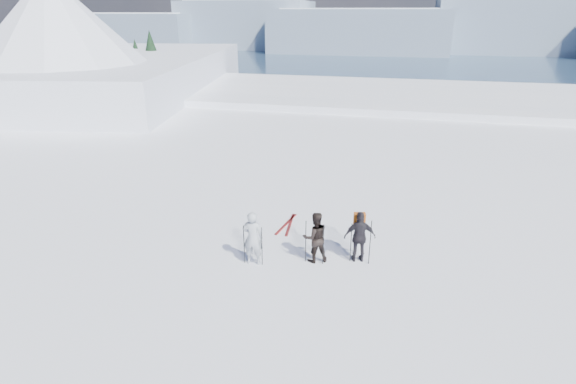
# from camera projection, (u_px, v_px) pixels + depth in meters

# --- Properties ---
(lake_basin) EXTENTS (820.00, 820.00, 71.62)m
(lake_basin) POSITION_uv_depth(u_px,v_px,m) (381.00, 170.00, 40.39)
(lake_basin) COLOR white
(lake_basin) RESTS_ON ground
(far_mountain_range) EXTENTS (770.00, 110.00, 53.00)m
(far_mountain_range) POSITION_uv_depth(u_px,v_px,m) (436.00, 27.00, 416.73)
(far_mountain_range) COLOR slate
(far_mountain_range) RESTS_ON ground
(near_ridge) EXTENTS (31.37, 35.68, 25.62)m
(near_ridge) POSITION_uv_depth(u_px,v_px,m) (111.00, 122.00, 44.49)
(near_ridge) COLOR white
(near_ridge) RESTS_ON ground
(skier_grey) EXTENTS (0.61, 0.42, 1.63)m
(skier_grey) POSITION_uv_depth(u_px,v_px,m) (253.00, 238.00, 12.70)
(skier_grey) COLOR #9FA6AE
(skier_grey) RESTS_ON ground
(skier_dark) EXTENTS (0.92, 0.85, 1.53)m
(skier_dark) POSITION_uv_depth(u_px,v_px,m) (315.00, 237.00, 12.84)
(skier_dark) COLOR black
(skier_dark) RESTS_ON ground
(skier_pack) EXTENTS (0.97, 0.57, 1.55)m
(skier_pack) POSITION_uv_depth(u_px,v_px,m) (360.00, 237.00, 12.85)
(skier_pack) COLOR black
(skier_pack) RESTS_ON ground
(backpack) EXTENTS (0.36, 0.26, 0.43)m
(backpack) POSITION_uv_depth(u_px,v_px,m) (361.00, 202.00, 12.71)
(backpack) COLOR #C55712
(backpack) RESTS_ON skier_pack
(ski_poles) EXTENTS (3.52, 0.84, 1.37)m
(ski_poles) POSITION_uv_depth(u_px,v_px,m) (311.00, 244.00, 12.77)
(ski_poles) COLOR black
(ski_poles) RESTS_ON ground
(skis_loose) EXTENTS (0.45, 1.70, 0.03)m
(skis_loose) POSITION_uv_depth(u_px,v_px,m) (288.00, 224.00, 15.32)
(skis_loose) COLOR black
(skis_loose) RESTS_ON ground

